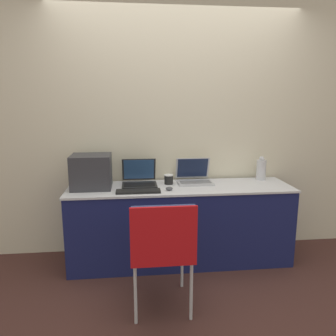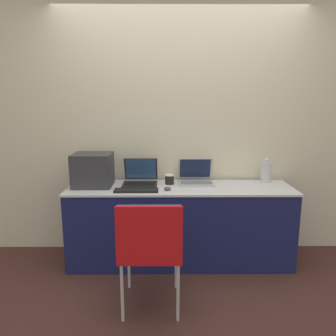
# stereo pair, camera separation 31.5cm
# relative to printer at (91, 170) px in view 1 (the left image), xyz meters

# --- Properties ---
(ground_plane) EXTENTS (14.00, 14.00, 0.00)m
(ground_plane) POSITION_rel_printer_xyz_m (0.85, -0.32, -0.94)
(ground_plane) COLOR #472823
(wall_back) EXTENTS (8.00, 0.05, 2.60)m
(wall_back) POSITION_rel_printer_xyz_m (0.85, 0.31, 0.36)
(wall_back) COLOR beige
(wall_back) RESTS_ON ground_plane
(table) EXTENTS (2.17, 0.57, 0.77)m
(table) POSITION_rel_printer_xyz_m (0.85, -0.04, -0.56)
(table) COLOR #191E51
(table) RESTS_ON ground_plane
(printer) EXTENTS (0.37, 0.32, 0.32)m
(printer) POSITION_rel_printer_xyz_m (0.00, 0.00, 0.00)
(printer) COLOR #333338
(printer) RESTS_ON table
(laptop_left) EXTENTS (0.34, 0.34, 0.25)m
(laptop_left) POSITION_rel_printer_xyz_m (0.45, 0.07, -0.12)
(laptop_left) COLOR black
(laptop_left) RESTS_ON table
(laptop_right) EXTENTS (0.35, 0.31, 0.24)m
(laptop_right) POSITION_rel_printer_xyz_m (1.01, 0.11, -0.12)
(laptop_right) COLOR #B7B7BC
(laptop_right) RESTS_ON table
(external_keyboard) EXTENTS (0.40, 0.13, 0.02)m
(external_keyboard) POSITION_rel_printer_xyz_m (0.44, -0.20, -0.16)
(external_keyboard) COLOR black
(external_keyboard) RESTS_ON table
(coffee_cup) EXTENTS (0.09, 0.09, 0.10)m
(coffee_cup) POSITION_rel_printer_xyz_m (0.74, 0.07, -0.12)
(coffee_cup) COLOR black
(coffee_cup) RESTS_ON table
(mouse) EXTENTS (0.07, 0.04, 0.04)m
(mouse) POSITION_rel_printer_xyz_m (0.72, -0.17, -0.15)
(mouse) COLOR #4C4C51
(mouse) RESTS_ON table
(metal_pitcher) EXTENTS (0.10, 0.10, 0.25)m
(metal_pitcher) POSITION_rel_printer_xyz_m (1.73, 0.15, -0.06)
(metal_pitcher) COLOR silver
(metal_pitcher) RESTS_ON table
(chair) EXTENTS (0.46, 0.50, 0.89)m
(chair) POSITION_rel_printer_xyz_m (0.59, -0.87, -0.37)
(chair) COLOR navy
(chair) RESTS_ON ground_plane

